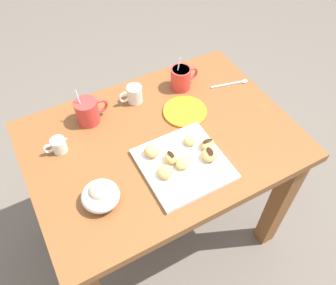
{
  "coord_description": "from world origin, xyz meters",
  "views": [
    {
      "loc": [
        -0.37,
        -0.73,
        1.69
      ],
      "look_at": [
        0.0,
        -0.04,
        0.74
      ],
      "focal_mm": 37.38,
      "sensor_mm": 36.0,
      "label": 1
    }
  ],
  "objects_px": {
    "ice_cream_bowl": "(100,195)",
    "beignet_5": "(171,158)",
    "chocolate_sauce_pitcher": "(58,145)",
    "pastry_plate_square": "(183,164)",
    "saucer_orange_left": "(185,112)",
    "cream_pitcher_white": "(134,94)",
    "beignet_4": "(207,144)",
    "coffee_mug_red_left": "(88,111)",
    "beignet_2": "(165,172)",
    "dining_table": "(162,162)",
    "beignet_1": "(190,140)",
    "beignet_3": "(209,155)",
    "coffee_mug_red_right": "(181,77)",
    "beignet_6": "(184,163)",
    "beignet_0": "(152,151)"
  },
  "relations": [
    {
      "from": "saucer_orange_left",
      "to": "beignet_2",
      "type": "height_order",
      "value": "beignet_2"
    },
    {
      "from": "coffee_mug_red_right",
      "to": "ice_cream_bowl",
      "type": "relative_size",
      "value": 1.19
    },
    {
      "from": "coffee_mug_red_right",
      "to": "beignet_0",
      "type": "distance_m",
      "value": 0.38
    },
    {
      "from": "coffee_mug_red_left",
      "to": "beignet_5",
      "type": "height_order",
      "value": "coffee_mug_red_left"
    },
    {
      "from": "dining_table",
      "to": "coffee_mug_red_right",
      "type": "relative_size",
      "value": 6.73
    },
    {
      "from": "beignet_2",
      "to": "beignet_4",
      "type": "xyz_separation_m",
      "value": [
        0.18,
        0.03,
        -0.0
      ]
    },
    {
      "from": "ice_cream_bowl",
      "to": "beignet_1",
      "type": "relative_size",
      "value": 2.63
    },
    {
      "from": "pastry_plate_square",
      "to": "beignet_1",
      "type": "xyz_separation_m",
      "value": [
        0.06,
        0.06,
        0.02
      ]
    },
    {
      "from": "saucer_orange_left",
      "to": "beignet_3",
      "type": "xyz_separation_m",
      "value": [
        -0.05,
        -0.24,
        0.03
      ]
    },
    {
      "from": "dining_table",
      "to": "ice_cream_bowl",
      "type": "xyz_separation_m",
      "value": [
        -0.29,
        -0.14,
        0.18
      ]
    },
    {
      "from": "cream_pitcher_white",
      "to": "saucer_orange_left",
      "type": "distance_m",
      "value": 0.21
    },
    {
      "from": "dining_table",
      "to": "coffee_mug_red_right",
      "type": "xyz_separation_m",
      "value": [
        0.2,
        0.21,
        0.19
      ]
    },
    {
      "from": "ice_cream_bowl",
      "to": "beignet_5",
      "type": "distance_m",
      "value": 0.26
    },
    {
      "from": "coffee_mug_red_right",
      "to": "beignet_3",
      "type": "height_order",
      "value": "coffee_mug_red_right"
    },
    {
      "from": "beignet_6",
      "to": "coffee_mug_red_right",
      "type": "bearing_deg",
      "value": 61.45
    },
    {
      "from": "saucer_orange_left",
      "to": "beignet_6",
      "type": "distance_m",
      "value": 0.27
    },
    {
      "from": "coffee_mug_red_left",
      "to": "beignet_2",
      "type": "height_order",
      "value": "coffee_mug_red_left"
    },
    {
      "from": "saucer_orange_left",
      "to": "beignet_4",
      "type": "xyz_separation_m",
      "value": [
        -0.03,
        -0.2,
        0.03
      ]
    },
    {
      "from": "saucer_orange_left",
      "to": "beignet_1",
      "type": "xyz_separation_m",
      "value": [
        -0.07,
        -0.15,
        0.03
      ]
    },
    {
      "from": "beignet_2",
      "to": "beignet_5",
      "type": "xyz_separation_m",
      "value": [
        0.04,
        0.04,
        0.0
      ]
    },
    {
      "from": "dining_table",
      "to": "cream_pitcher_white",
      "type": "height_order",
      "value": "cream_pitcher_white"
    },
    {
      "from": "cream_pitcher_white",
      "to": "chocolate_sauce_pitcher",
      "type": "distance_m",
      "value": 0.35
    },
    {
      "from": "pastry_plate_square",
      "to": "beignet_1",
      "type": "distance_m",
      "value": 0.09
    },
    {
      "from": "beignet_3",
      "to": "coffee_mug_red_right",
      "type": "bearing_deg",
      "value": 74.13
    },
    {
      "from": "saucer_orange_left",
      "to": "beignet_5",
      "type": "xyz_separation_m",
      "value": [
        -0.17,
        -0.19,
        0.03
      ]
    },
    {
      "from": "cream_pitcher_white",
      "to": "beignet_6",
      "type": "bearing_deg",
      "value": -88.63
    },
    {
      "from": "pastry_plate_square",
      "to": "saucer_orange_left",
      "type": "relative_size",
      "value": 1.63
    },
    {
      "from": "coffee_mug_red_left",
      "to": "cream_pitcher_white",
      "type": "distance_m",
      "value": 0.19
    },
    {
      "from": "coffee_mug_red_right",
      "to": "beignet_1",
      "type": "bearing_deg",
      "value": -114.29
    },
    {
      "from": "coffee_mug_red_left",
      "to": "coffee_mug_red_right",
      "type": "xyz_separation_m",
      "value": [
        0.4,
        0.0,
        -0.0
      ]
    },
    {
      "from": "pastry_plate_square",
      "to": "beignet_1",
      "type": "relative_size",
      "value": 6.06
    },
    {
      "from": "cream_pitcher_white",
      "to": "beignet_4",
      "type": "bearing_deg",
      "value": -71.1
    },
    {
      "from": "ice_cream_bowl",
      "to": "saucer_orange_left",
      "type": "relative_size",
      "value": 0.71
    },
    {
      "from": "chocolate_sauce_pitcher",
      "to": "coffee_mug_red_left",
      "type": "bearing_deg",
      "value": 31.07
    },
    {
      "from": "chocolate_sauce_pitcher",
      "to": "beignet_5",
      "type": "xyz_separation_m",
      "value": [
        0.32,
        -0.24,
        0.0
      ]
    },
    {
      "from": "beignet_3",
      "to": "beignet_5",
      "type": "xyz_separation_m",
      "value": [
        -0.12,
        0.05,
        0.0
      ]
    },
    {
      "from": "cream_pitcher_white",
      "to": "beignet_6",
      "type": "height_order",
      "value": "cream_pitcher_white"
    },
    {
      "from": "beignet_0",
      "to": "beignet_4",
      "type": "height_order",
      "value": "beignet_0"
    },
    {
      "from": "saucer_orange_left",
      "to": "beignet_5",
      "type": "height_order",
      "value": "beignet_5"
    },
    {
      "from": "beignet_4",
      "to": "beignet_3",
      "type": "bearing_deg",
      "value": -114.04
    },
    {
      "from": "beignet_1",
      "to": "beignet_4",
      "type": "xyz_separation_m",
      "value": [
        0.04,
        -0.05,
        0.0
      ]
    },
    {
      "from": "coffee_mug_red_left",
      "to": "beignet_5",
      "type": "bearing_deg",
      "value": -62.26
    },
    {
      "from": "coffee_mug_red_right",
      "to": "ice_cream_bowl",
      "type": "distance_m",
      "value": 0.6
    },
    {
      "from": "beignet_4",
      "to": "saucer_orange_left",
      "type": "bearing_deg",
      "value": 82.22
    },
    {
      "from": "dining_table",
      "to": "ice_cream_bowl",
      "type": "relative_size",
      "value": 8.02
    },
    {
      "from": "pastry_plate_square",
      "to": "coffee_mug_red_left",
      "type": "xyz_separation_m",
      "value": [
        -0.21,
        0.35,
        0.04
      ]
    },
    {
      "from": "beignet_2",
      "to": "dining_table",
      "type": "bearing_deg",
      "value": 66.37
    },
    {
      "from": "beignet_5",
      "to": "cream_pitcher_white",
      "type": "bearing_deg",
      "value": 86.45
    },
    {
      "from": "ice_cream_bowl",
      "to": "beignet_4",
      "type": "bearing_deg",
      "value": 2.35
    },
    {
      "from": "saucer_orange_left",
      "to": "beignet_2",
      "type": "distance_m",
      "value": 0.31
    }
  ]
}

